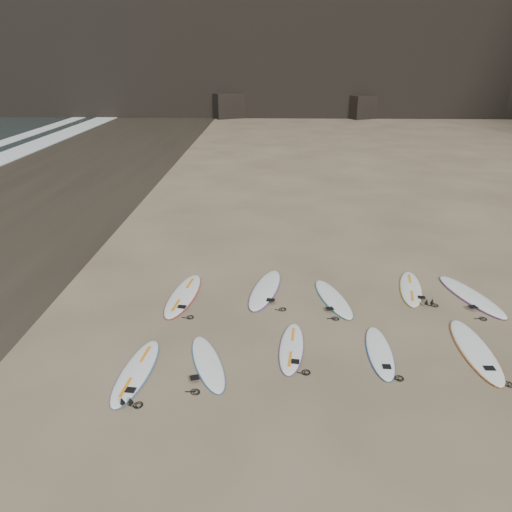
{
  "coord_description": "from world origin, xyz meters",
  "views": [
    {
      "loc": [
        -1.06,
        -9.8,
        6.32
      ],
      "look_at": [
        -1.42,
        2.04,
        1.5
      ],
      "focal_mm": 35.0,
      "sensor_mm": 36.0,
      "label": 1
    }
  ],
  "objects_px": {
    "surfboard_0": "(136,371)",
    "surfboard_8": "(411,288)",
    "surfboard_3": "(380,352)",
    "surfboard_4": "(476,350)",
    "surfboard_1": "(208,362)",
    "surfboard_9": "(471,296)",
    "surfboard_6": "(265,289)",
    "surfboard_5": "(183,295)",
    "surfboard_2": "(291,347)",
    "surfboard_7": "(333,298)"
  },
  "relations": [
    {
      "from": "surfboard_2",
      "to": "surfboard_7",
      "type": "relative_size",
      "value": 0.91
    },
    {
      "from": "surfboard_3",
      "to": "surfboard_7",
      "type": "height_order",
      "value": "surfboard_7"
    },
    {
      "from": "surfboard_2",
      "to": "surfboard_1",
      "type": "bearing_deg",
      "value": -154.56
    },
    {
      "from": "surfboard_2",
      "to": "surfboard_9",
      "type": "distance_m",
      "value": 5.81
    },
    {
      "from": "surfboard_0",
      "to": "surfboard_2",
      "type": "relative_size",
      "value": 1.12
    },
    {
      "from": "surfboard_3",
      "to": "surfboard_8",
      "type": "height_order",
      "value": "surfboard_8"
    },
    {
      "from": "surfboard_2",
      "to": "surfboard_4",
      "type": "relative_size",
      "value": 0.8
    },
    {
      "from": "surfboard_3",
      "to": "surfboard_5",
      "type": "xyz_separation_m",
      "value": [
        -4.94,
        2.7,
        0.01
      ]
    },
    {
      "from": "surfboard_6",
      "to": "surfboard_5",
      "type": "bearing_deg",
      "value": -156.58
    },
    {
      "from": "surfboard_2",
      "to": "surfboard_0",
      "type": "bearing_deg",
      "value": -157.05
    },
    {
      "from": "surfboard_5",
      "to": "surfboard_8",
      "type": "bearing_deg",
      "value": 12.73
    },
    {
      "from": "surfboard_1",
      "to": "surfboard_8",
      "type": "height_order",
      "value": "surfboard_8"
    },
    {
      "from": "surfboard_3",
      "to": "surfboard_6",
      "type": "relative_size",
      "value": 0.82
    },
    {
      "from": "surfboard_4",
      "to": "surfboard_0",
      "type": "bearing_deg",
      "value": -172.09
    },
    {
      "from": "surfboard_8",
      "to": "surfboard_2",
      "type": "bearing_deg",
      "value": -126.65
    },
    {
      "from": "surfboard_3",
      "to": "surfboard_6",
      "type": "xyz_separation_m",
      "value": [
        -2.65,
        3.15,
        0.01
      ]
    },
    {
      "from": "surfboard_1",
      "to": "surfboard_5",
      "type": "xyz_separation_m",
      "value": [
        -1.08,
        3.24,
        0.01
      ]
    },
    {
      "from": "surfboard_2",
      "to": "surfboard_5",
      "type": "distance_m",
      "value": 3.91
    },
    {
      "from": "surfboard_0",
      "to": "surfboard_7",
      "type": "distance_m",
      "value": 5.8
    },
    {
      "from": "surfboard_7",
      "to": "surfboard_9",
      "type": "relative_size",
      "value": 0.88
    },
    {
      "from": "surfboard_4",
      "to": "surfboard_1",
      "type": "bearing_deg",
      "value": -173.62
    },
    {
      "from": "surfboard_3",
      "to": "surfboard_4",
      "type": "xyz_separation_m",
      "value": [
        2.2,
        0.13,
        0.01
      ]
    },
    {
      "from": "surfboard_3",
      "to": "surfboard_8",
      "type": "xyz_separation_m",
      "value": [
        1.55,
        3.36,
        0.0
      ]
    },
    {
      "from": "surfboard_0",
      "to": "surfboard_6",
      "type": "relative_size",
      "value": 0.9
    },
    {
      "from": "surfboard_1",
      "to": "surfboard_2",
      "type": "height_order",
      "value": "surfboard_1"
    },
    {
      "from": "surfboard_3",
      "to": "surfboard_6",
      "type": "height_order",
      "value": "surfboard_6"
    },
    {
      "from": "surfboard_0",
      "to": "surfboard_6",
      "type": "distance_m",
      "value": 4.87
    },
    {
      "from": "surfboard_0",
      "to": "surfboard_8",
      "type": "xyz_separation_m",
      "value": [
        6.9,
        4.28,
        -0.0
      ]
    },
    {
      "from": "surfboard_5",
      "to": "surfboard_9",
      "type": "bearing_deg",
      "value": 8.33
    },
    {
      "from": "surfboard_3",
      "to": "surfboard_4",
      "type": "relative_size",
      "value": 0.81
    },
    {
      "from": "surfboard_0",
      "to": "surfboard_4",
      "type": "xyz_separation_m",
      "value": [
        7.54,
        1.05,
        0.01
      ]
    },
    {
      "from": "surfboard_0",
      "to": "surfboard_7",
      "type": "height_order",
      "value": "surfboard_0"
    },
    {
      "from": "surfboard_3",
      "to": "surfboard_5",
      "type": "height_order",
      "value": "surfboard_5"
    },
    {
      "from": "surfboard_2",
      "to": "surfboard_4",
      "type": "bearing_deg",
      "value": 5.89
    },
    {
      "from": "surfboard_0",
      "to": "surfboard_1",
      "type": "height_order",
      "value": "surfboard_0"
    },
    {
      "from": "surfboard_7",
      "to": "surfboard_2",
      "type": "bearing_deg",
      "value": -130.43
    },
    {
      "from": "surfboard_4",
      "to": "surfboard_6",
      "type": "relative_size",
      "value": 1.01
    },
    {
      "from": "surfboard_1",
      "to": "surfboard_4",
      "type": "relative_size",
      "value": 0.82
    },
    {
      "from": "surfboard_6",
      "to": "surfboard_9",
      "type": "bearing_deg",
      "value": 9.95
    },
    {
      "from": "surfboard_0",
      "to": "surfboard_8",
      "type": "bearing_deg",
      "value": 37.26
    },
    {
      "from": "surfboard_1",
      "to": "surfboard_9",
      "type": "xyz_separation_m",
      "value": [
        6.96,
        3.45,
        0.01
      ]
    },
    {
      "from": "surfboard_2",
      "to": "surfboard_6",
      "type": "distance_m",
      "value": 3.09
    },
    {
      "from": "surfboard_5",
      "to": "surfboard_9",
      "type": "distance_m",
      "value": 8.05
    },
    {
      "from": "surfboard_1",
      "to": "surfboard_7",
      "type": "xyz_separation_m",
      "value": [
        3.09,
        3.18,
        0.0
      ]
    },
    {
      "from": "surfboard_0",
      "to": "surfboard_4",
      "type": "bearing_deg",
      "value": 13.36
    },
    {
      "from": "surfboard_8",
      "to": "surfboard_5",
      "type": "bearing_deg",
      "value": -163.2
    },
    {
      "from": "surfboard_0",
      "to": "surfboard_5",
      "type": "height_order",
      "value": "surfboard_5"
    },
    {
      "from": "surfboard_0",
      "to": "surfboard_1",
      "type": "xyz_separation_m",
      "value": [
        1.49,
        0.37,
        -0.0
      ]
    },
    {
      "from": "surfboard_6",
      "to": "surfboard_0",
      "type": "bearing_deg",
      "value": -111.17
    },
    {
      "from": "surfboard_8",
      "to": "surfboard_9",
      "type": "distance_m",
      "value": 1.62
    }
  ]
}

